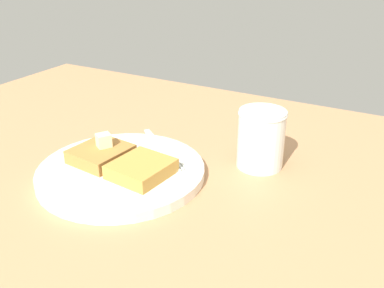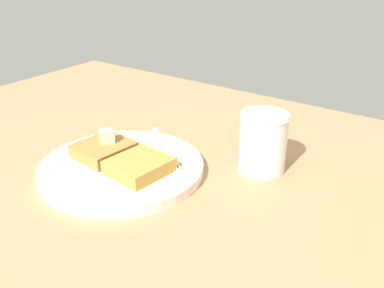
% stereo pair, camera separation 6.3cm
% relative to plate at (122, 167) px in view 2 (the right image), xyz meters
% --- Properties ---
extents(table_surface, '(1.04, 1.04, 0.02)m').
position_rel_plate_xyz_m(table_surface, '(-0.01, -0.07, -0.02)').
color(table_surface, '#AD7B52').
rests_on(table_surface, ground).
extents(plate, '(0.25, 0.25, 0.02)m').
position_rel_plate_xyz_m(plate, '(0.00, 0.00, 0.00)').
color(plate, silver).
rests_on(plate, table_surface).
extents(toast_slice_left, '(0.08, 0.09, 0.02)m').
position_rel_plate_xyz_m(toast_slice_left, '(-0.04, 0.00, 0.02)').
color(toast_slice_left, '#A77135').
rests_on(toast_slice_left, plate).
extents(toast_slice_middle, '(0.08, 0.09, 0.02)m').
position_rel_plate_xyz_m(toast_slice_middle, '(0.04, -0.00, 0.02)').
color(toast_slice_middle, '#B7843A').
rests_on(toast_slice_middle, plate).
extents(butter_pat_primary, '(0.03, 0.03, 0.02)m').
position_rel_plate_xyz_m(butter_pat_primary, '(-0.04, 0.01, 0.04)').
color(butter_pat_primary, '#F4E9AF').
rests_on(butter_pat_primary, toast_slice_left).
extents(fork, '(0.14, 0.11, 0.00)m').
position_rel_plate_xyz_m(fork, '(0.03, 0.07, 0.01)').
color(fork, silver).
rests_on(fork, plate).
extents(syrup_jar, '(0.07, 0.07, 0.09)m').
position_rel_plate_xyz_m(syrup_jar, '(0.17, 0.13, 0.04)').
color(syrup_jar, '#4B1E07').
rests_on(syrup_jar, table_surface).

